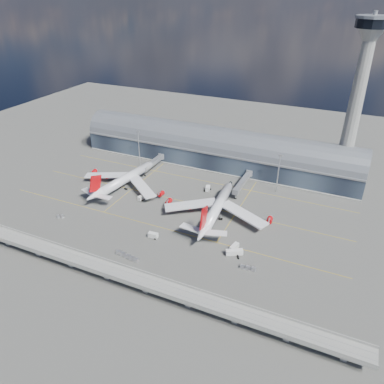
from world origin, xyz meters
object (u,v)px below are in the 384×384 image
at_px(service_truck_5, 209,207).
at_px(cargo_train_1, 127,256).
at_px(service_truck_0, 142,197).
at_px(control_tower, 355,107).
at_px(cargo_train_2, 248,268).
at_px(floodlight_mast_left, 139,147).
at_px(airliner_right, 217,209).
at_px(floodlight_mast_right, 278,173).
at_px(service_truck_2, 234,252).
at_px(cargo_train_0, 60,216).
at_px(service_truck_4, 208,189).
at_px(service_truck_1, 153,235).
at_px(service_truck_3, 234,247).
at_px(airliner_left, 123,180).

distance_m(service_truck_5, cargo_train_1, 60.40).
relative_size(service_truck_0, cargo_train_1, 0.51).
distance_m(control_tower, cargo_train_2, 121.44).
height_order(control_tower, floodlight_mast_left, control_tower).
bearing_deg(airliner_right, service_truck_0, 175.06).
bearing_deg(floodlight_mast_left, floodlight_mast_right, 0.00).
bearing_deg(floodlight_mast_right, airliner_right, -119.32).
bearing_deg(service_truck_2, service_truck_0, 38.62).
distance_m(airliner_right, cargo_train_0, 88.07).
xyz_separation_m(control_tower, service_truck_4, (-74.90, -44.43, -50.12)).
xyz_separation_m(service_truck_1, service_truck_5, (15.87, 37.89, 0.17)).
bearing_deg(service_truck_0, service_truck_3, -10.33).
xyz_separation_m(control_tower, floodlight_mast_left, (-135.00, -28.00, -38.00)).
relative_size(control_tower, cargo_train_2, 13.57).
xyz_separation_m(floodlight_mast_right, cargo_train_2, (5.49, -78.30, -12.76)).
xyz_separation_m(service_truck_2, cargo_train_2, (9.12, -7.49, -0.69)).
bearing_deg(cargo_train_1, service_truck_2, -71.20).
xyz_separation_m(floodlight_mast_right, cargo_train_0, (-103.55, -79.89, -12.85)).
xyz_separation_m(airliner_left, cargo_train_0, (-12.74, -45.02, -4.72)).
xyz_separation_m(airliner_left, service_truck_5, (60.20, -2.14, -3.83)).
height_order(service_truck_0, cargo_train_2, service_truck_0).
xyz_separation_m(control_tower, service_truck_1, (-81.47, -102.89, -50.14)).
bearing_deg(floodlight_mast_right, service_truck_2, -92.93).
bearing_deg(control_tower, service_truck_3, -112.85).
bearing_deg(service_truck_5, cargo_train_1, -134.65).
height_order(service_truck_0, cargo_train_0, service_truck_0).
xyz_separation_m(service_truck_1, service_truck_2, (42.85, 4.08, 0.07)).
xyz_separation_m(floodlight_mast_right, service_truck_3, (-5.01, -66.97, -12.17)).
xyz_separation_m(control_tower, airliner_left, (-125.81, -62.86, -46.13)).
distance_m(control_tower, cargo_train_0, 182.81).
distance_m(control_tower, floodlight_mast_left, 143.01).
relative_size(floodlight_mast_right, service_truck_0, 3.68).
relative_size(service_truck_1, service_truck_3, 0.84).
height_order(control_tower, airliner_left, control_tower).
xyz_separation_m(service_truck_2, service_truck_4, (-36.27, 54.37, -0.05)).
bearing_deg(control_tower, service_truck_5, -135.27).
relative_size(service_truck_0, cargo_train_0, 1.53).
distance_m(service_truck_2, cargo_train_1, 51.80).
bearing_deg(floodlight_mast_left, control_tower, 11.72).
bearing_deg(service_truck_1, control_tower, -42.15).
bearing_deg(service_truck_4, cargo_train_2, -68.02).
bearing_deg(airliner_left, airliner_right, 1.56).
bearing_deg(service_truck_3, cargo_train_2, -35.33).
relative_size(service_truck_1, service_truck_5, 0.73).
height_order(floodlight_mast_right, service_truck_5, floodlight_mast_right).
distance_m(airliner_right, service_truck_3, 31.11).
bearing_deg(service_truck_5, service_truck_1, -138.83).
height_order(service_truck_2, service_truck_4, service_truck_2).
bearing_deg(cargo_train_2, service_truck_2, 56.34).
bearing_deg(airliner_left, service_truck_4, 28.03).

